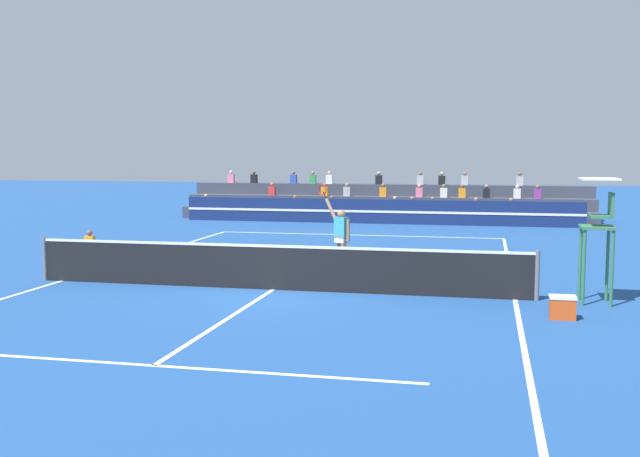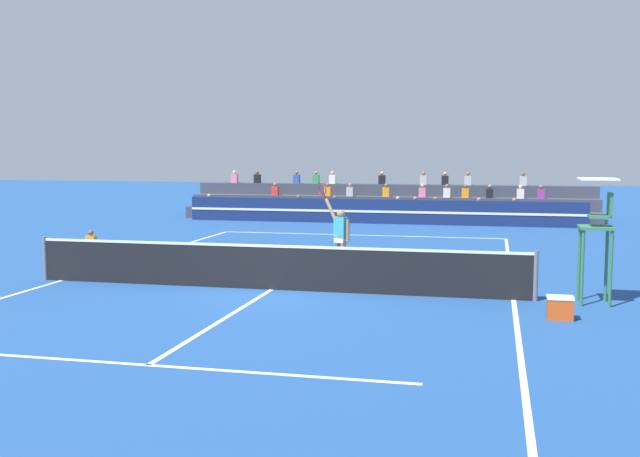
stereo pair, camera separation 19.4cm
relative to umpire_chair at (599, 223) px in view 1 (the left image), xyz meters
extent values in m
plane|color=navy|center=(-7.18, 0.00, -1.72)|extent=(120.00, 120.00, 0.00)
cube|color=white|center=(-7.18, 11.90, -1.71)|extent=(11.00, 0.10, 0.01)
cube|color=white|center=(-12.68, 0.00, -1.71)|extent=(0.10, 23.80, 0.01)
cube|color=white|center=(-1.68, 0.00, -1.71)|extent=(0.10, 23.80, 0.01)
cube|color=white|center=(-7.18, -6.43, -1.71)|extent=(8.25, 0.10, 0.01)
cube|color=white|center=(-7.18, 6.43, -1.71)|extent=(8.25, 0.10, 0.01)
cube|color=white|center=(-7.18, 0.00, -1.71)|extent=(0.10, 12.85, 0.01)
cylinder|color=slate|center=(-13.13, 0.00, -1.17)|extent=(0.10, 0.10, 1.10)
cylinder|color=slate|center=(-1.23, 0.00, -1.17)|extent=(0.10, 0.10, 1.10)
cube|color=black|center=(-7.18, 0.00, -1.22)|extent=(11.90, 0.02, 1.00)
cube|color=white|center=(-7.18, 0.00, -0.69)|extent=(11.90, 0.04, 0.06)
cube|color=navy|center=(-7.18, 16.78, -1.17)|extent=(18.00, 0.24, 1.10)
cube|color=white|center=(-7.18, 16.65, -1.17)|extent=(18.00, 0.02, 0.10)
cube|color=#383D4C|center=(-7.18, 18.06, -1.44)|extent=(19.45, 0.95, 0.55)
cube|color=teal|center=(-1.27, 17.89, -0.95)|extent=(0.32, 0.22, 0.44)
sphere|color=#9E7051|center=(-1.27, 17.89, -0.63)|extent=(0.18, 0.18, 0.18)
cube|color=black|center=(-9.48, 17.89, -0.95)|extent=(0.32, 0.22, 0.44)
sphere|color=brown|center=(-9.48, 17.89, -0.63)|extent=(0.18, 0.18, 0.18)
cube|color=silver|center=(-11.26, 17.89, -0.95)|extent=(0.32, 0.22, 0.44)
sphere|color=brown|center=(-11.26, 17.89, -0.63)|extent=(0.18, 0.18, 0.18)
cube|color=black|center=(-5.69, 17.89, -0.95)|extent=(0.32, 0.22, 0.44)
sphere|color=#9E7051|center=(-5.69, 17.89, -0.63)|extent=(0.18, 0.18, 0.18)
cube|color=#338C4C|center=(-15.78, 17.89, -0.95)|extent=(0.32, 0.22, 0.44)
sphere|color=tan|center=(-15.78, 17.89, -0.63)|extent=(0.18, 0.18, 0.18)
cube|color=silver|center=(-2.81, 17.89, -0.95)|extent=(0.32, 0.22, 0.44)
sphere|color=#9E7051|center=(-2.81, 17.89, -0.63)|extent=(0.18, 0.18, 0.18)
cube|color=#2D4CA5|center=(-6.49, 17.89, -0.95)|extent=(0.32, 0.22, 0.44)
sphere|color=tan|center=(-6.49, 17.89, -0.63)|extent=(0.18, 0.18, 0.18)
cube|color=#2D4CA5|center=(-4.76, 17.89, -0.95)|extent=(0.32, 0.22, 0.44)
sphere|color=brown|center=(-4.76, 17.89, -0.63)|extent=(0.18, 0.18, 0.18)
cube|color=#383D4C|center=(-7.18, 19.01, -1.17)|extent=(19.45, 0.95, 1.10)
cube|color=orange|center=(-10.04, 18.84, -0.40)|extent=(0.32, 0.22, 0.44)
sphere|color=brown|center=(-10.04, 18.84, -0.08)|extent=(0.18, 0.18, 0.18)
cube|color=silver|center=(-4.31, 18.84, -0.40)|extent=(0.32, 0.22, 0.44)
sphere|color=brown|center=(-4.31, 18.84, -0.08)|extent=(0.18, 0.18, 0.18)
cube|color=pink|center=(-5.46, 18.84, -0.40)|extent=(0.32, 0.22, 0.44)
sphere|color=tan|center=(-5.46, 18.84, -0.08)|extent=(0.18, 0.18, 0.18)
cube|color=purple|center=(-0.08, 18.84, -0.40)|extent=(0.32, 0.22, 0.44)
sphere|color=brown|center=(-0.08, 18.84, -0.08)|extent=(0.18, 0.18, 0.18)
cube|color=#B2B2B7|center=(-8.93, 18.84, -0.40)|extent=(0.32, 0.22, 0.44)
sphere|color=#9E7051|center=(-8.93, 18.84, -0.08)|extent=(0.18, 0.18, 0.18)
cube|color=orange|center=(-3.47, 18.84, -0.40)|extent=(0.32, 0.22, 0.44)
sphere|color=brown|center=(-3.47, 18.84, -0.08)|extent=(0.18, 0.18, 0.18)
cube|color=silver|center=(-0.98, 18.84, -0.40)|extent=(0.32, 0.22, 0.44)
sphere|color=beige|center=(-0.98, 18.84, -0.08)|extent=(0.18, 0.18, 0.18)
cube|color=black|center=(-2.36, 18.84, -0.40)|extent=(0.32, 0.22, 0.44)
sphere|color=#9E7051|center=(-2.36, 18.84, -0.08)|extent=(0.18, 0.18, 0.18)
cube|color=orange|center=(-7.18, 18.84, -0.40)|extent=(0.32, 0.22, 0.44)
sphere|color=brown|center=(-7.18, 18.84, -0.08)|extent=(0.18, 0.18, 0.18)
cube|color=red|center=(-12.69, 18.84, -0.40)|extent=(0.32, 0.22, 0.44)
sphere|color=#9E7051|center=(-12.69, 18.84, -0.08)|extent=(0.18, 0.18, 0.18)
cube|color=#383D4C|center=(-7.18, 19.96, -0.89)|extent=(19.45, 0.95, 1.65)
cube|color=black|center=(-4.47, 19.79, 0.15)|extent=(0.32, 0.22, 0.44)
sphere|color=tan|center=(-4.47, 19.79, 0.47)|extent=(0.18, 0.18, 0.18)
cube|color=#B2B2B7|center=(-0.84, 19.79, 0.15)|extent=(0.32, 0.22, 0.44)
sphere|color=brown|center=(-0.84, 19.79, 0.47)|extent=(0.18, 0.18, 0.18)
cube|color=black|center=(-13.92, 19.79, 0.15)|extent=(0.32, 0.22, 0.44)
sphere|color=brown|center=(-13.92, 19.79, 0.47)|extent=(0.18, 0.18, 0.18)
cube|color=#B2B2B7|center=(-3.39, 19.79, 0.15)|extent=(0.32, 0.22, 0.44)
sphere|color=brown|center=(-3.39, 19.79, 0.47)|extent=(0.18, 0.18, 0.18)
cube|color=silver|center=(-10.00, 19.79, 0.15)|extent=(0.32, 0.22, 0.44)
sphere|color=tan|center=(-10.00, 19.79, 0.47)|extent=(0.18, 0.18, 0.18)
cube|color=#2D4CA5|center=(-11.84, 19.79, 0.15)|extent=(0.32, 0.22, 0.44)
sphere|color=brown|center=(-11.84, 19.79, 0.47)|extent=(0.18, 0.18, 0.18)
cube|color=pink|center=(-15.14, 19.79, 0.15)|extent=(0.32, 0.22, 0.44)
sphere|color=beige|center=(-15.14, 19.79, 0.47)|extent=(0.18, 0.18, 0.18)
cube|color=#B2B2B7|center=(-5.50, 19.79, 0.15)|extent=(0.32, 0.22, 0.44)
sphere|color=brown|center=(-5.50, 19.79, 0.47)|extent=(0.18, 0.18, 0.18)
cube|color=#338C4C|center=(-10.85, 19.79, 0.15)|extent=(0.32, 0.22, 0.44)
sphere|color=#9E7051|center=(-10.85, 19.79, 0.47)|extent=(0.18, 0.18, 0.18)
cube|color=black|center=(-7.52, 19.79, 0.15)|extent=(0.32, 0.22, 0.44)
sphere|color=tan|center=(-7.52, 19.79, 0.47)|extent=(0.18, 0.18, 0.18)
cylinder|color=#337047|center=(-0.32, -0.32, -0.92)|extent=(0.07, 0.07, 1.60)
cylinder|color=#337047|center=(-0.32, 0.32, -0.92)|extent=(0.07, 0.07, 1.60)
cylinder|color=#337047|center=(0.24, -0.32, -0.92)|extent=(0.07, 0.07, 1.60)
cylinder|color=#337047|center=(0.24, 0.32, -0.92)|extent=(0.07, 0.07, 1.60)
cube|color=#337047|center=(-0.04, 0.00, -0.09)|extent=(0.68, 0.76, 0.06)
cube|color=#337047|center=(0.02, 0.00, 0.14)|extent=(0.44, 0.48, 0.06)
cube|color=#337047|center=(0.22, 0.00, 0.39)|extent=(0.06, 0.48, 0.52)
cube|color=white|center=(-0.04, 0.00, 0.93)|extent=(0.76, 0.84, 0.04)
cube|color=black|center=(-14.14, 3.94, -1.66)|extent=(0.28, 0.36, 0.12)
cube|color=black|center=(-14.14, 3.94, -1.54)|extent=(0.28, 0.24, 0.18)
cube|color=orange|center=(-14.14, 3.94, -1.25)|extent=(0.30, 0.18, 0.40)
sphere|color=brown|center=(-14.14, 3.94, -0.96)|extent=(0.17, 0.17, 0.17)
cylinder|color=#9E7051|center=(-5.97, 2.49, -1.27)|extent=(0.14, 0.14, 0.90)
cylinder|color=#9E7051|center=(-6.12, 2.67, -1.27)|extent=(0.14, 0.14, 0.90)
cube|color=white|center=(-6.05, 2.55, -0.78)|extent=(0.38, 0.34, 0.20)
cube|color=teal|center=(-6.05, 2.55, -0.48)|extent=(0.41, 0.36, 0.56)
sphere|color=#9E7051|center=(-6.05, 2.55, -0.12)|extent=(0.22, 0.22, 0.22)
cube|color=white|center=(-5.99, 2.45, -1.67)|extent=(0.24, 0.28, 0.09)
cube|color=white|center=(-6.14, 2.63, -1.67)|extent=(0.24, 0.28, 0.09)
cylinder|color=#9E7051|center=(-5.84, 2.43, -0.54)|extent=(0.09, 0.09, 0.56)
cylinder|color=#9E7051|center=(-6.37, 2.75, 0.00)|extent=(0.39, 0.28, 0.56)
cylinder|color=black|center=(-6.56, 2.86, 0.34)|extent=(0.14, 0.10, 0.20)
torus|color=#B21E1E|center=(-6.64, 2.91, 0.49)|extent=(0.38, 0.24, 0.42)
sphere|color=#C6DB33|center=(-3.28, 6.19, -1.68)|extent=(0.07, 0.07, 0.07)
cube|color=#D84C19|center=(-0.86, -1.73, -1.52)|extent=(0.48, 0.36, 0.40)
cube|color=white|center=(-0.86, -1.73, -1.29)|extent=(0.50, 0.38, 0.05)
camera|label=1|loc=(-2.33, -16.62, 1.49)|focal=42.00mm
camera|label=2|loc=(-2.14, -16.58, 1.49)|focal=42.00mm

